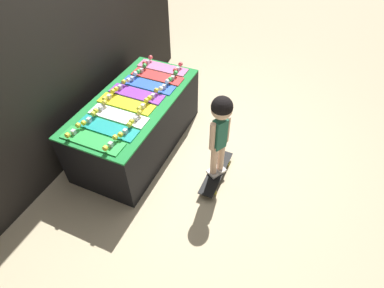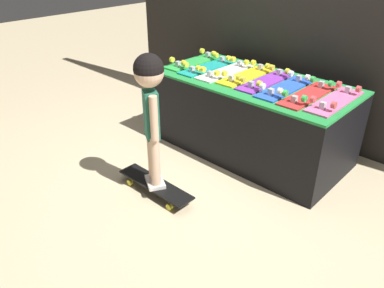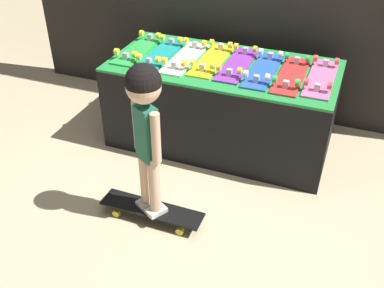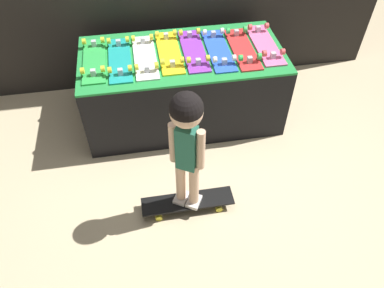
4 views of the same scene
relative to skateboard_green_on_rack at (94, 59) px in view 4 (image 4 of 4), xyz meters
name	(u,v)px [view 4 (image 4 of 4)]	position (x,y,z in m)	size (l,w,h in m)	color
ground_plane	(192,151)	(0.75, -0.51, -0.73)	(16.00, 16.00, 0.00)	beige
display_rack	(183,87)	(0.75, -0.01, -0.37)	(1.78, 0.88, 0.71)	black
skateboard_green_on_rack	(94,59)	(0.00, 0.00, 0.00)	(0.19, 0.67, 0.09)	green
skateboard_teal_on_rack	(120,59)	(0.21, -0.03, 0.00)	(0.19, 0.67, 0.09)	teal
skateboard_white_on_rack	(145,56)	(0.43, -0.02, 0.00)	(0.19, 0.67, 0.09)	white
skateboard_yellow_on_rack	(169,51)	(0.64, 0.02, 0.00)	(0.19, 0.67, 0.09)	yellow
skateboard_purple_on_rack	(194,50)	(0.85, 0.01, 0.00)	(0.19, 0.67, 0.09)	purple
skateboard_blue_on_rack	(218,49)	(1.07, -0.02, 0.00)	(0.19, 0.67, 0.09)	blue
skateboard_red_on_rack	(243,48)	(1.28, -0.04, 0.00)	(0.19, 0.67, 0.09)	red
skateboard_pink_on_rack	(265,44)	(1.49, 0.00, 0.00)	(0.19, 0.67, 0.09)	pink
skateboard_on_floor	(188,202)	(0.61, -1.11, -0.65)	(0.72, 0.18, 0.09)	black
child	(187,133)	(0.61, -1.11, 0.10)	(0.24, 0.21, 1.05)	silver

